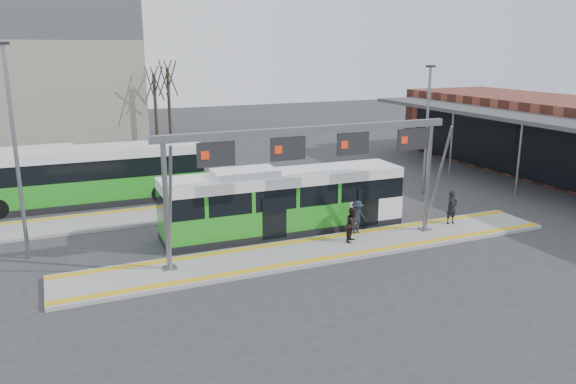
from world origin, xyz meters
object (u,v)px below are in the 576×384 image
gantry (314,152)px  passenger_a (452,207)px  hero_bus (284,202)px  passenger_b (353,224)px  passenger_c (357,217)px

gantry → passenger_a: size_ratio=8.00×
gantry → hero_bus: bearing=93.0°
passenger_b → gantry: bearing=138.1°
gantry → passenger_c: size_ratio=8.36×
hero_bus → passenger_c: (2.78, -2.04, -0.51)m
passenger_b → passenger_c: passenger_c is taller
passenger_c → passenger_b: bearing=-125.8°
hero_bus → passenger_a: size_ratio=7.07×
hero_bus → passenger_b: size_ratio=7.40×
passenger_b → hero_bus: bearing=83.6°
passenger_a → passenger_c: (-4.96, 0.52, -0.03)m
passenger_a → passenger_c: size_ratio=1.04×
hero_bus → passenger_b: (2.08, -2.88, -0.51)m
hero_bus → passenger_c: 3.49m
gantry → passenger_c: bearing=17.8°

